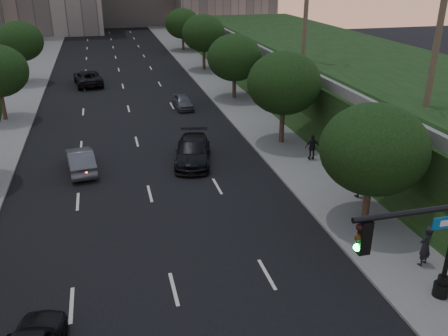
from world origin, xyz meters
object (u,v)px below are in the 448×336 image
object	(u,v)px
pedestrian_b	(360,182)
pedestrian_a	(425,246)
sedan_far_left	(88,78)
pedestrian_c	(312,147)
sedan_near_right	(193,151)
sedan_far_right	(183,102)
sedan_mid_left	(81,160)

from	to	relation	value
pedestrian_b	pedestrian_a	bearing A→B (deg)	106.42
sedan_far_left	pedestrian_c	xyz separation A→B (m)	(14.65, -26.29, 0.21)
sedan_near_right	sedan_far_right	xyz separation A→B (m)	(1.55, 12.93, -0.16)
sedan_mid_left	sedan_near_right	distance (m)	7.20
sedan_far_right	pedestrian_c	xyz separation A→B (m)	(6.18, -14.74, 0.38)
sedan_near_right	pedestrian_b	xyz separation A→B (m)	(8.04, -7.56, 0.23)
sedan_far_right	pedestrian_b	world-z (taller)	pedestrian_b
sedan_far_right	pedestrian_c	world-z (taller)	pedestrian_c
sedan_far_left	sedan_near_right	world-z (taller)	sedan_far_left
sedan_far_left	sedan_far_right	size ratio (longest dim) A/B	1.56
sedan_mid_left	pedestrian_b	distance (m)	17.17
pedestrian_b	sedan_far_left	bearing A→B (deg)	-43.07
pedestrian_a	pedestrian_b	bearing A→B (deg)	-119.80
sedan_near_right	pedestrian_a	bearing A→B (deg)	-49.33
sedan_near_right	sedan_far_right	distance (m)	13.02
sedan_mid_left	sedan_near_right	xyz separation A→B (m)	(7.19, -0.35, 0.06)
sedan_near_right	pedestrian_c	distance (m)	7.94
sedan_far_left	sedan_near_right	distance (m)	25.44
sedan_mid_left	pedestrian_c	world-z (taller)	pedestrian_c
sedan_mid_left	sedan_far_left	xyz separation A→B (m)	(0.27, 24.13, 0.07)
sedan_far_right	pedestrian_b	distance (m)	21.49
sedan_mid_left	sedan_near_right	bearing A→B (deg)	169.93
sedan_far_left	pedestrian_b	xyz separation A→B (m)	(14.96, -32.04, 0.21)
pedestrian_c	sedan_mid_left	bearing A→B (deg)	-2.99
sedan_far_left	pedestrian_b	world-z (taller)	pedestrian_b
sedan_mid_left	pedestrian_b	bearing A→B (deg)	145.27
pedestrian_a	pedestrian_c	size ratio (longest dim) A/B	1.09
pedestrian_c	pedestrian_b	bearing A→B (deg)	98.39
sedan_near_right	pedestrian_b	distance (m)	11.04
sedan_mid_left	sedan_near_right	world-z (taller)	sedan_near_right
sedan_far_right	pedestrian_c	distance (m)	15.98
sedan_far_right	sedan_far_left	bearing A→B (deg)	123.88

